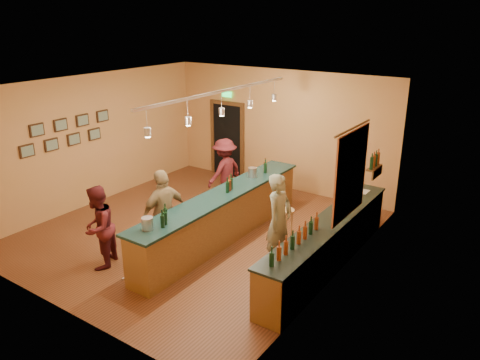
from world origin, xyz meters
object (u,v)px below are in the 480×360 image
Objects in this scene: tasting_bar at (223,213)px; bartender at (279,220)px; back_counter at (327,244)px; customer_a at (98,227)px; customer_b at (164,213)px; bar_stool at (287,216)px; customer_c at (225,171)px.

bartender reaches higher than tasting_bar.
tasting_bar is at bearing 82.61° from bartender.
back_counter is 4.28m from customer_a.
bartender reaches higher than customer_b.
tasting_bar reaches higher than bar_stool.
back_counter is 2.57× the size of customer_b.
tasting_bar is 3.08× the size of customer_c.
back_counter is at bearing 99.38° from customer_a.
customer_a is at bearing -23.53° from customer_b.
bar_stool is at bearing 150.74° from customer_b.
customer_b is at bearing -154.57° from back_counter.
bar_stool is (-0.37, 0.99, -0.38)m from bartender.
bartender reaches higher than customer_c.
customer_c is at bearing 157.80° from bar_stool.
bar_stool is at bearing 35.82° from tasting_bar.
bartender is 1.09× the size of customer_c.
customer_b reaches higher than back_counter.
customer_a is at bearing -146.08° from back_counter.
bartender is at bearing -69.49° from bar_stool.
customer_c reaches higher than back_counter.
bar_stool is (-1.20, 0.60, 0.04)m from back_counter.
tasting_bar is 2.12m from customer_c.
tasting_bar is 1.32m from customer_b.
customer_a is at bearing -128.07° from bar_stool.
tasting_bar reaches higher than back_counter.
customer_c is 2.47× the size of bar_stool.
bartender reaches higher than bar_stool.
bartender is 3.36m from customer_a.
bartender is 1.01× the size of customer_b.
customer_b is (-2.84, -1.35, 0.40)m from back_counter.
customer_a is 2.40× the size of bar_stool.
tasting_bar is 1.50m from bartender.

